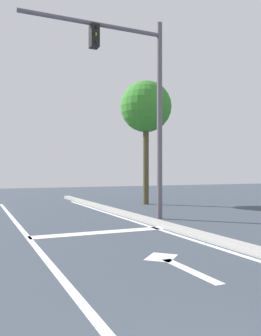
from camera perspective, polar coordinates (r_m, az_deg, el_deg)
name	(u,v)px	position (r m, az deg, el deg)	size (l,w,h in m)	color
lane_line_center	(43,256)	(6.33, -13.98, -13.62)	(0.12, 20.00, 0.01)	silver
lane_line_curbside	(195,241)	(7.50, 10.48, -11.53)	(0.12, 20.00, 0.01)	silver
stop_bar	(100,232)	(8.38, -4.97, -10.36)	(3.24, 0.40, 0.01)	silver
lane_arrow_stem	(190,270)	(5.37, 9.60, -16.04)	(0.16, 1.40, 0.01)	silver
lane_arrow_head	(161,257)	(6.07, 5.01, -14.20)	(0.56, 0.44, 0.01)	silver
curb_strip	(205,237)	(7.63, 12.05, -10.82)	(0.24, 24.00, 0.14)	#A6A49D
traffic_signal_mast	(134,85)	(10.53, 0.63, 13.26)	(4.21, 0.34, 5.92)	#5F5863
roadside_tree	(146,108)	(15.40, 2.51, 9.75)	(2.21, 2.21, 5.32)	#4F4626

